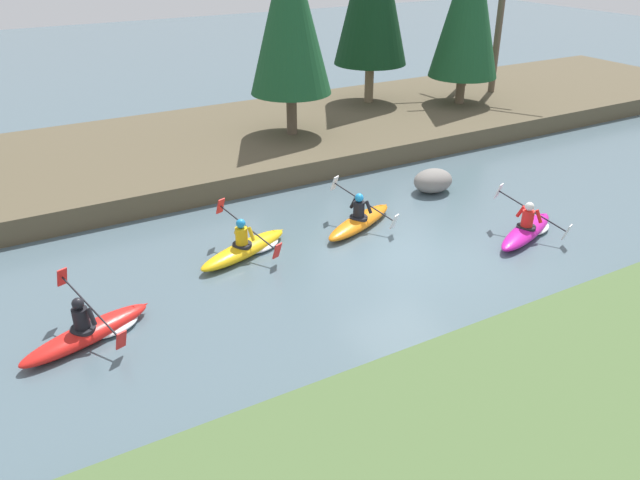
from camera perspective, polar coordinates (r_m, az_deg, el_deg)
ground_plane at (r=15.48m, az=7.70°, el=-1.24°), size 90.00×90.00×0.00m
riverbank_far at (r=22.75m, az=-6.33°, el=9.08°), size 44.00×8.03×0.68m
conifer_tree_left at (r=21.40m, az=-2.79°, el=20.04°), size 2.74×2.74×6.62m
conifer_tree_centre at (r=26.22m, az=13.48°, el=20.31°), size 2.74×2.74×6.65m
bare_tree_mid_upstream at (r=29.56m, az=13.65°, el=20.52°), size 4.22×4.17×7.71m
bare_tree_mid_downstream at (r=28.63m, az=16.16°, el=19.65°), size 4.00×3.95×7.29m
kayaker_lead at (r=17.00m, az=18.49°, el=0.96°), size 2.73×1.99×1.20m
kayaker_middle at (r=16.60m, az=3.68°, el=1.84°), size 2.71×1.96×1.20m
kayaker_trailing at (r=15.34m, az=-6.66°, el=-0.63°), size 2.74×2.00×1.20m
kayaker_far_back at (r=13.01m, az=-20.13°, el=-7.74°), size 2.75×2.01×1.20m
boulder_midstream at (r=19.13m, az=10.29°, el=5.35°), size 1.24×0.97×0.70m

